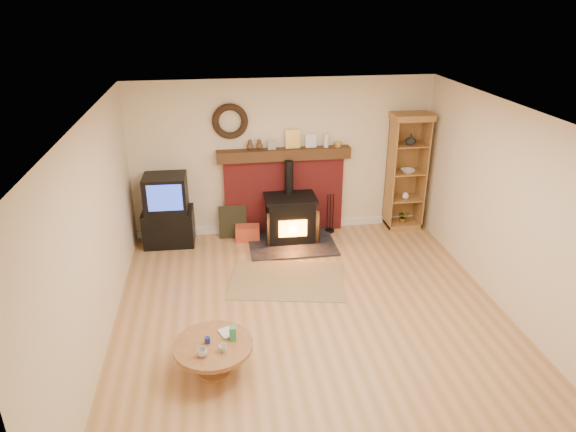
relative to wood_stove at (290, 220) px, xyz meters
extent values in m
plane|color=#A77845|center=(-0.05, -2.28, -0.38)|extent=(5.50, 5.50, 0.00)
cube|color=beige|center=(-0.05, 0.47, 0.92)|extent=(5.00, 0.02, 2.60)
cube|color=beige|center=(-0.05, -5.03, 0.92)|extent=(5.00, 0.02, 2.60)
cube|color=beige|center=(-2.55, -2.28, 0.92)|extent=(0.02, 5.50, 2.60)
cube|color=beige|center=(2.45, -2.28, 0.92)|extent=(0.02, 5.50, 2.60)
cube|color=white|center=(-0.05, -2.28, 2.22)|extent=(5.00, 5.50, 0.02)
cube|color=white|center=(-0.05, 0.45, -0.32)|extent=(5.00, 0.04, 0.12)
torus|color=black|center=(-0.90, 0.41, 1.57)|extent=(0.57, 0.11, 0.57)
cube|color=maroon|center=(-0.05, 0.40, 0.27)|extent=(2.00, 0.15, 1.30)
cube|color=#382411|center=(-0.05, 0.36, 1.01)|extent=(2.20, 0.22, 0.18)
cube|color=#999999|center=(-0.25, 0.37, 1.17)|extent=(0.13, 0.05, 0.14)
cube|color=gold|center=(0.10, 0.39, 1.25)|extent=(0.24, 0.06, 0.30)
cube|color=white|center=(0.40, 0.39, 1.21)|extent=(0.18, 0.05, 0.22)
cylinder|color=white|center=(0.65, 0.37, 1.21)|extent=(0.08, 0.08, 0.22)
cylinder|color=gold|center=(0.85, 0.37, 1.14)|extent=(0.14, 0.14, 0.07)
cube|color=black|center=(0.00, -0.18, -0.36)|extent=(1.40, 1.00, 0.03)
cube|color=black|center=(0.00, 0.02, 0.00)|extent=(0.76, 0.54, 0.70)
cube|color=black|center=(0.00, 0.02, 0.37)|extent=(0.83, 0.59, 0.04)
cylinder|color=black|center=(0.00, 0.17, 0.67)|extent=(0.14, 0.14, 0.56)
cube|color=orange|center=(0.00, -0.26, -0.05)|extent=(0.45, 0.02, 0.28)
cube|color=black|center=(-0.35, -0.20, -0.02)|extent=(0.18, 0.24, 0.56)
cube|color=black|center=(0.35, -0.20, -0.02)|extent=(0.18, 0.24, 0.56)
cube|color=brown|center=(-0.25, -1.28, -0.37)|extent=(1.81, 1.41, 0.01)
cube|color=black|center=(-1.98, 0.19, -0.08)|extent=(0.82, 0.58, 0.59)
cube|color=black|center=(-1.98, 0.19, 0.50)|extent=(0.68, 0.58, 0.59)
cube|color=#223BB3|center=(-1.98, -0.09, 0.53)|extent=(0.53, 0.03, 0.42)
cube|color=brown|center=(2.03, 0.25, -0.33)|extent=(0.59, 0.43, 0.10)
cube|color=brown|center=(2.03, 0.46, 0.61)|extent=(0.59, 0.02, 1.87)
cube|color=brown|center=(1.75, 0.25, 0.61)|extent=(0.02, 0.43, 1.87)
cube|color=brown|center=(2.32, 0.25, 0.61)|extent=(0.02, 0.43, 1.87)
cube|color=brown|center=(2.03, 0.25, 1.59)|extent=(0.65, 0.47, 0.10)
cube|color=brown|center=(2.03, 0.25, 0.16)|extent=(0.55, 0.39, 0.02)
cube|color=brown|center=(2.03, 0.25, 0.64)|extent=(0.55, 0.39, 0.02)
cube|color=brown|center=(2.03, 0.25, 1.12)|extent=(0.55, 0.39, 0.02)
imported|color=white|center=(2.03, 0.20, 1.22)|extent=(0.18, 0.18, 0.18)
imported|color=white|center=(2.03, 0.20, 0.67)|extent=(0.23, 0.23, 0.06)
sphere|color=white|center=(2.03, 0.20, 0.23)|extent=(0.12, 0.12, 0.12)
imported|color=#389B5F|center=(2.03, 0.20, -0.17)|extent=(0.20, 0.18, 0.22)
cube|color=orange|center=(-0.71, 0.12, -0.25)|extent=(0.42, 0.28, 0.25)
cube|color=black|center=(-0.94, 0.27, -0.10)|extent=(0.46, 0.12, 0.55)
cylinder|color=black|center=(0.72, 0.22, -0.36)|extent=(0.16, 0.16, 0.04)
cylinder|color=black|center=(0.67, 0.22, -0.03)|extent=(0.02, 0.02, 0.70)
cylinder|color=black|center=(0.72, 0.22, -0.03)|extent=(0.02, 0.02, 0.70)
cylinder|color=black|center=(0.77, 0.22, -0.03)|extent=(0.02, 0.02, 0.70)
cylinder|color=brown|center=(-1.31, -3.08, -0.36)|extent=(0.38, 0.38, 0.03)
cylinder|color=brown|center=(-1.31, -3.08, -0.21)|extent=(0.14, 0.14, 0.29)
cylinder|color=brown|center=(-1.31, -3.08, -0.03)|extent=(0.86, 0.86, 0.05)
imported|color=white|center=(-1.42, -3.27, 0.03)|extent=(0.11, 0.11, 0.08)
imported|color=white|center=(-1.21, -3.23, 0.03)|extent=(0.09, 0.09, 0.08)
imported|color=#4C331E|center=(-1.22, -2.96, 0.00)|extent=(0.14, 0.19, 0.02)
cylinder|color=navy|center=(-1.37, -3.06, 0.03)|extent=(0.06, 0.06, 0.07)
cube|color=#389B5F|center=(-1.09, -3.04, 0.07)|extent=(0.07, 0.07, 0.16)
camera|label=1|loc=(-1.17, -7.63, 3.45)|focal=32.00mm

